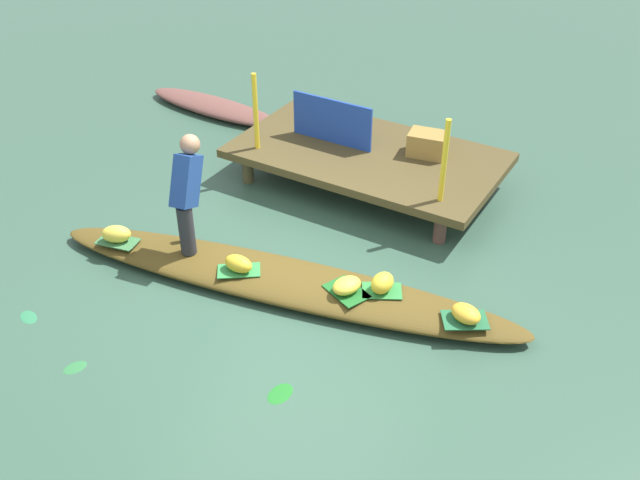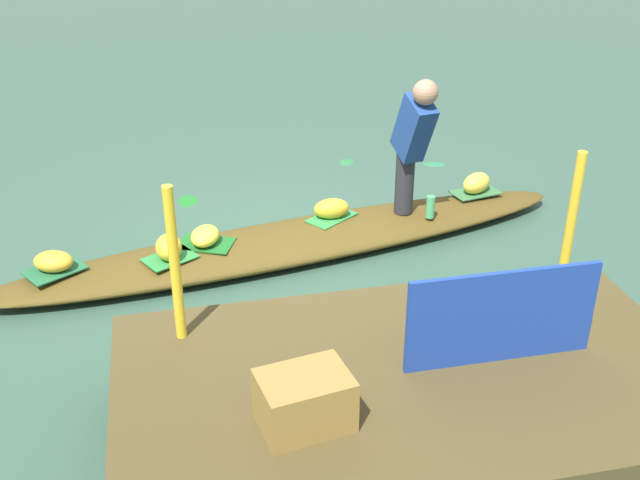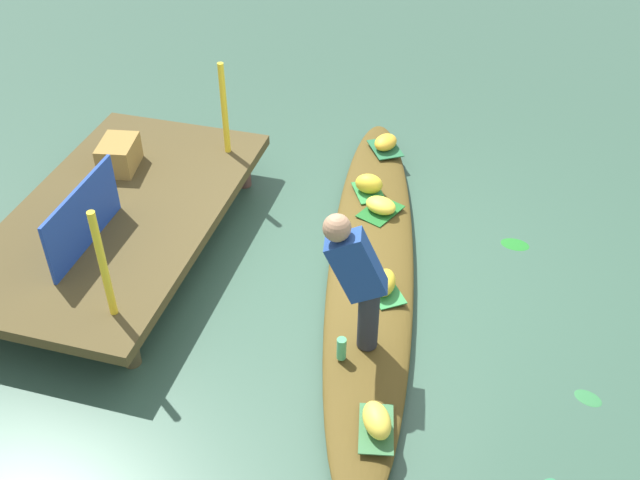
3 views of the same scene
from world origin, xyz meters
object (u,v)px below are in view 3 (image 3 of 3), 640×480
banana_bunch_4 (381,205)px  market_banner (83,217)px  banana_bunch_3 (384,283)px  vendor_person (357,276)px  banana_bunch_1 (386,142)px  banana_bunch_2 (369,184)px  produce_crate (119,155)px  banana_bunch_0 (377,420)px  vendor_boat (371,268)px  water_bottle (342,348)px

banana_bunch_4 → market_banner: (-1.45, 2.22, 0.46)m
banana_bunch_3 → vendor_person: vendor_person is taller
banana_bunch_1 → banana_bunch_3: 2.25m
banana_bunch_2 → banana_bunch_3: 1.44m
banana_bunch_1 → banana_bunch_4: size_ratio=0.96×
produce_crate → banana_bunch_0: bearing=-125.8°
vendor_boat → vendor_person: bearing=174.5°
banana_bunch_0 → market_banner: 2.94m
banana_bunch_3 → water_bottle: size_ratio=1.58×
vendor_boat → water_bottle: water_bottle is taller
banana_bunch_0 → banana_bunch_4: bearing=11.3°
banana_bunch_0 → banana_bunch_2: bearing=13.7°
banana_bunch_4 → banana_bunch_3: bearing=-166.5°
vendor_person → water_bottle: vendor_person is taller
banana_bunch_1 → produce_crate: produce_crate is taller
vendor_person → produce_crate: bearing=61.9°
banana_bunch_2 → banana_bunch_4: banana_bunch_2 is taller
banana_bunch_4 → market_banner: size_ratio=0.28×
banana_bunch_4 → vendor_person: size_ratio=0.25×
banana_bunch_4 → produce_crate: (-0.31, 2.52, 0.32)m
banana_bunch_3 → produce_crate: produce_crate is taller
produce_crate → banana_bunch_4: bearing=-83.1°
banana_bunch_2 → banana_bunch_4: 0.34m
vendor_boat → banana_bunch_1: size_ratio=17.05×
banana_bunch_2 → vendor_person: size_ratio=0.22×
vendor_boat → banana_bunch_0: bearing=-176.9°
water_bottle → market_banner: size_ratio=0.18×
market_banner → water_bottle: bearing=-100.7°
banana_bunch_0 → market_banner: size_ratio=0.28×
banana_bunch_4 → market_banner: 2.70m
banana_bunch_2 → water_bottle: bearing=-172.7°
banana_bunch_0 → water_bottle: size_ratio=1.59×
banana_bunch_4 → banana_bunch_1: bearing=9.4°
vendor_person → banana_bunch_4: bearing=5.3°
banana_bunch_3 → water_bottle: water_bottle is taller
vendor_boat → vendor_person: size_ratio=4.09×
vendor_boat → water_bottle: (-1.19, -0.03, 0.19)m
banana_bunch_2 → vendor_person: 2.13m
banana_bunch_0 → banana_bunch_4: 2.53m
banana_bunch_4 → water_bottle: (-1.90, -0.10, 0.02)m
banana_bunch_0 → banana_bunch_4: banana_bunch_0 is taller
market_banner → vendor_person: bearing=-96.4°
banana_bunch_4 → water_bottle: 1.90m
banana_bunch_4 → produce_crate: produce_crate is taller
banana_bunch_1 → market_banner: 3.32m
banana_bunch_2 → banana_bunch_3: banana_bunch_2 is taller
banana_bunch_0 → vendor_person: 1.01m
vendor_boat → banana_bunch_3: bearing=-163.4°
banana_bunch_3 → market_banner: (-0.37, 2.48, 0.45)m
vendor_boat → vendor_person: vendor_person is taller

